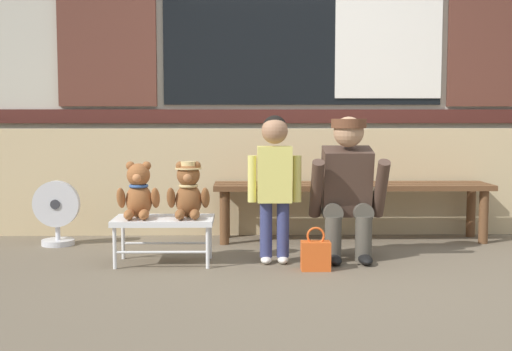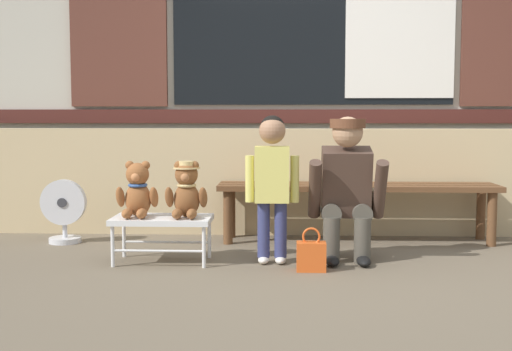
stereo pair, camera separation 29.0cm
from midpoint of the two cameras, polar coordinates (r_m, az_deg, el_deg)
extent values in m
plane|color=brown|center=(4.16, 7.69, -8.23)|extent=(60.00, 60.00, 0.00)
cube|color=tan|center=(5.50, 6.41, -0.49)|extent=(7.96, 0.25, 0.85)
cube|color=#B7B2A3|center=(6.04, 6.19, 12.17)|extent=(8.12, 0.20, 3.41)
cube|color=#471E19|center=(5.88, 6.20, 5.00)|extent=(7.47, 0.04, 0.12)
cube|color=black|center=(5.93, 6.27, 12.75)|extent=(2.40, 0.03, 1.40)
cube|color=silver|center=(6.01, 13.50, 12.54)|extent=(0.92, 0.02, 1.29)
cube|color=#562D23|center=(6.06, -10.20, 12.54)|extent=(0.84, 0.05, 1.43)
cube|color=brown|center=(5.03, 10.37, -1.11)|extent=(2.10, 0.11, 0.04)
cube|color=brown|center=(5.17, 10.15, -0.94)|extent=(2.10, 0.11, 0.04)
cube|color=brown|center=(5.31, 9.95, -0.78)|extent=(2.10, 0.11, 0.04)
cylinder|color=brown|center=(5.02, -0.74, -3.57)|extent=(0.07, 0.07, 0.40)
cylinder|color=brown|center=(5.30, -0.56, -3.12)|extent=(0.07, 0.07, 0.40)
cylinder|color=brown|center=(5.28, 20.83, -3.48)|extent=(0.07, 0.07, 0.40)
cylinder|color=brown|center=(5.54, 19.92, -3.06)|extent=(0.07, 0.07, 0.40)
cube|color=silver|center=(4.41, -6.08, -3.74)|extent=(0.64, 0.36, 0.04)
cylinder|color=silver|center=(4.34, -10.17, -5.93)|extent=(0.02, 0.02, 0.26)
cylinder|color=silver|center=(4.63, -9.35, -5.23)|extent=(0.02, 0.02, 0.26)
cylinder|color=silver|center=(4.25, -2.48, -6.09)|extent=(0.02, 0.02, 0.26)
cylinder|color=silver|center=(4.55, -2.15, -5.36)|extent=(0.02, 0.02, 0.26)
cylinder|color=silver|center=(4.29, -6.36, -6.38)|extent=(0.58, 0.02, 0.02)
cylinder|color=silver|center=(4.58, -5.78, -5.64)|extent=(0.58, 0.02, 0.02)
ellipsoid|color=#93562D|center=(4.44, -8.10, -2.03)|extent=(0.17, 0.14, 0.22)
sphere|color=#93562D|center=(4.41, -8.15, 0.10)|extent=(0.15, 0.15, 0.15)
sphere|color=#C87B48|center=(4.36, -8.28, -0.12)|extent=(0.06, 0.06, 0.06)
sphere|color=#93562D|center=(4.42, -8.81, 0.86)|extent=(0.06, 0.06, 0.06)
ellipsoid|color=#93562D|center=(4.43, -9.58, -1.81)|extent=(0.06, 0.11, 0.16)
ellipsoid|color=#93562D|center=(4.34, -8.98, -3.19)|extent=(0.06, 0.15, 0.06)
sphere|color=#93562D|center=(4.41, -7.47, 0.86)|extent=(0.06, 0.06, 0.06)
ellipsoid|color=#93562D|center=(4.39, -6.76, -1.84)|extent=(0.06, 0.11, 0.16)
ellipsoid|color=#93562D|center=(4.33, -7.76, -3.21)|extent=(0.06, 0.15, 0.06)
torus|color=#335699|center=(4.42, -8.13, -0.82)|extent=(0.13, 0.13, 0.02)
ellipsoid|color=brown|center=(4.39, -3.99, -2.07)|extent=(0.17, 0.14, 0.22)
sphere|color=brown|center=(4.36, -4.02, 0.08)|extent=(0.15, 0.15, 0.15)
sphere|color=#AE6E42|center=(4.31, -4.10, -0.14)|extent=(0.06, 0.06, 0.06)
sphere|color=brown|center=(4.37, -4.69, 0.86)|extent=(0.06, 0.06, 0.06)
ellipsoid|color=brown|center=(4.37, -5.47, -1.85)|extent=(0.06, 0.11, 0.16)
ellipsoid|color=brown|center=(4.29, -4.78, -3.25)|extent=(0.06, 0.15, 0.06)
sphere|color=brown|center=(4.36, -3.32, 0.86)|extent=(0.06, 0.06, 0.06)
ellipsoid|color=brown|center=(4.35, -2.60, -1.87)|extent=(0.06, 0.11, 0.16)
ellipsoid|color=brown|center=(4.28, -3.54, -3.26)|extent=(0.06, 0.15, 0.06)
torus|color=#D6B775|center=(4.37, -4.01, -0.84)|extent=(0.13, 0.13, 0.02)
cylinder|color=#D6B775|center=(4.36, -4.01, 0.63)|extent=(0.17, 0.17, 0.01)
cylinder|color=#D6B775|center=(4.36, -4.02, 0.92)|extent=(0.10, 0.10, 0.04)
cylinder|color=navy|center=(4.37, 2.55, -4.61)|extent=(0.08, 0.08, 0.36)
ellipsoid|color=silver|center=(4.39, 2.54, -7.16)|extent=(0.07, 0.12, 0.05)
cylinder|color=navy|center=(4.37, 4.00, -4.61)|extent=(0.08, 0.08, 0.36)
ellipsoid|color=silver|center=(4.39, 3.99, -7.16)|extent=(0.07, 0.12, 0.05)
cube|color=#DBD166|center=(4.33, 3.30, 0.10)|extent=(0.22, 0.15, 0.36)
cylinder|color=#DBD166|center=(4.33, 1.38, -0.29)|extent=(0.06, 0.06, 0.30)
cylinder|color=#DBD166|center=(4.33, 5.21, -0.31)|extent=(0.06, 0.06, 0.30)
sphere|color=#9E7051|center=(4.31, 3.32, 3.80)|extent=(0.17, 0.17, 0.17)
sphere|color=black|center=(4.32, 3.32, 4.07)|extent=(0.16, 0.16, 0.16)
cylinder|color=#4C473D|center=(4.43, 8.28, -5.44)|extent=(0.11, 0.11, 0.30)
cylinder|color=#4C473D|center=(4.54, 8.13, -3.01)|extent=(0.13, 0.32, 0.13)
ellipsoid|color=black|center=(4.38, 8.36, -7.17)|extent=(0.09, 0.20, 0.06)
cylinder|color=#4C473D|center=(4.46, 10.85, -5.42)|extent=(0.11, 0.11, 0.30)
cylinder|color=#4C473D|center=(4.57, 10.63, -3.00)|extent=(0.13, 0.32, 0.13)
ellipsoid|color=black|center=(4.40, 10.97, -7.14)|extent=(0.09, 0.20, 0.06)
cube|color=#473328|center=(4.50, 9.46, -0.54)|extent=(0.32, 0.30, 0.47)
cylinder|color=#473328|center=(4.39, 6.89, -1.18)|extent=(0.08, 0.28, 0.40)
cylinder|color=#473328|center=(4.44, 12.30, -1.19)|extent=(0.08, 0.28, 0.40)
sphere|color=tan|center=(4.41, 9.64, 3.64)|extent=(0.20, 0.20, 0.20)
cylinder|color=brown|center=(4.41, 9.65, 4.35)|extent=(0.23, 0.23, 0.06)
cube|color=brown|center=(4.63, 11.64, -2.16)|extent=(0.10, 0.22, 0.16)
cube|color=#DB561E|center=(4.20, 6.68, -6.84)|extent=(0.18, 0.11, 0.18)
torus|color=#DB561E|center=(4.18, 6.70, -5.16)|extent=(0.11, 0.01, 0.11)
cylinder|color=silver|center=(5.27, -14.33, -5.31)|extent=(0.24, 0.24, 0.04)
cylinder|color=silver|center=(5.25, -14.35, -4.56)|extent=(0.04, 0.04, 0.10)
cylinder|color=silver|center=(5.20, -14.46, -2.21)|extent=(0.34, 0.06, 0.34)
cylinder|color=#333338|center=(5.20, -14.46, -2.21)|extent=(0.07, 0.08, 0.07)
camera|label=1|loc=(0.15, -88.18, 0.16)|focal=47.28mm
camera|label=2|loc=(0.15, 91.82, -0.16)|focal=47.28mm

